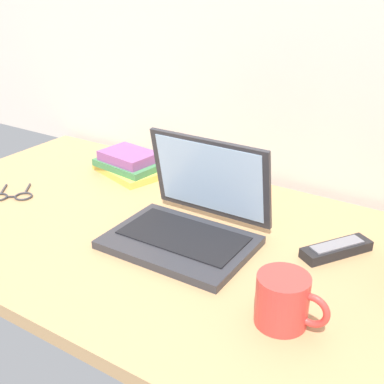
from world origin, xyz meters
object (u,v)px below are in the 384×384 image
Objects in this scene: eyeglasses at (11,196)px; book_stack at (129,164)px; laptop at (190,219)px; remote_control_near at (336,249)px; coffee_mug at (284,301)px.

book_stack reaches higher than eyeglasses.
remote_control_near is (0.30, 0.11, -0.03)m from laptop.
book_stack reaches higher than remote_control_near.
laptop is at bearing -31.43° from book_stack.
laptop is 0.33m from coffee_mug.
book_stack is at bearing 149.77° from coffee_mug.
eyeglasses is at bearing 174.35° from coffee_mug.
book_stack is (-0.36, 0.22, -0.02)m from laptop.
laptop reaches higher than eyeglasses.
laptop reaches higher than remote_control_near.
book_stack is (0.16, 0.30, 0.03)m from eyeglasses.
coffee_mug is at bearing -28.73° from laptop.
laptop is 2.42× the size of coffee_mug.
book_stack is at bearing 62.12° from eyeglasses.
coffee_mug reaches higher than book_stack.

